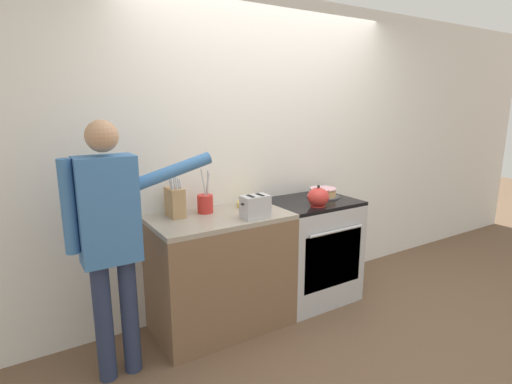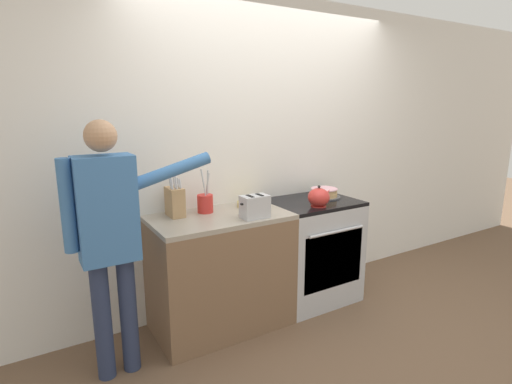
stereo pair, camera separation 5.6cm
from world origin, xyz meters
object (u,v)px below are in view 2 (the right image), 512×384
stove_range (311,250)px  toaster (255,207)px  person_baker (110,230)px  fruit_bowl (254,203)px  knife_block (175,202)px  utensil_crock (205,203)px  tea_kettle (319,197)px  layer_cake (324,193)px

stove_range → toaster: bearing=-165.0°
toaster → person_baker: 1.01m
fruit_bowl → toaster: size_ratio=1.20×
stove_range → toaster: 0.90m
knife_block → utensil_crock: size_ratio=0.91×
stove_range → toaster: (-0.70, -0.19, 0.53)m
tea_kettle → fruit_bowl: 0.53m
fruit_bowl → person_baker: person_baker is taller
tea_kettle → utensil_crock: (-0.86, 0.31, 0.00)m
knife_block → fruit_bowl: (0.64, -0.06, -0.08)m
utensil_crock → toaster: (0.25, -0.32, 0.01)m
layer_cake → utensil_crock: (-1.11, 0.09, 0.04)m
fruit_bowl → toaster: toaster is taller
fruit_bowl → layer_cake: bearing=-3.5°
tea_kettle → toaster: 0.61m
layer_cake → toaster: (-0.86, -0.24, 0.05)m
stove_range → knife_block: knife_block is taller
stove_range → knife_block: 1.32m
layer_cake → toaster: toaster is taller
knife_block → stove_range: bearing=-7.5°
layer_cake → fruit_bowl: bearing=176.5°
utensil_crock → layer_cake: bearing=-4.5°
tea_kettle → layer_cake: bearing=42.0°
knife_block → toaster: 0.59m
knife_block → fruit_bowl: size_ratio=1.19×
layer_cake → utensil_crock: utensil_crock is taller
toaster → person_baker: (-1.01, 0.02, -0.01)m
stove_range → fruit_bowl: 0.73m
person_baker → toaster: bearing=8.4°
knife_block → toaster: bearing=-35.2°
layer_cake → fruit_bowl: size_ratio=1.11×
utensil_crock → toaster: bearing=-52.1°
stove_range → person_baker: size_ratio=0.55×
stove_range → person_baker: person_baker is taller
toaster → person_baker: size_ratio=0.13×
utensil_crock → toaster: utensil_crock is taller
layer_cake → person_baker: person_baker is taller
stove_range → fruit_bowl: fruit_bowl is taller
fruit_bowl → person_baker: size_ratio=0.16×
utensil_crock → person_baker: bearing=-158.2°
layer_cake → tea_kettle: bearing=-138.0°
tea_kettle → knife_block: knife_block is taller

